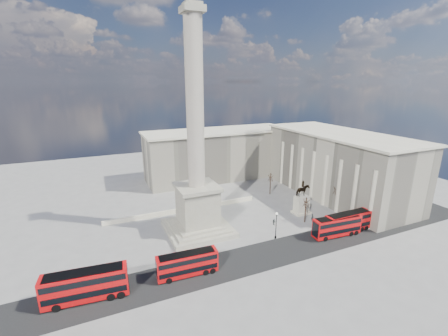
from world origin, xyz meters
name	(u,v)px	position (x,y,z in m)	size (l,w,h in m)	color
ground	(206,240)	(0.00, 0.00, 0.00)	(180.00, 180.00, 0.00)	gray
asphalt_road	(249,259)	(5.00, -10.00, 0.00)	(120.00, 9.00, 0.01)	black
nelsons_column	(197,176)	(0.00, 5.00, 12.92)	(14.00, 14.00, 49.85)	#A5A08A
balustrade_wall	(184,210)	(0.00, 16.00, 0.55)	(40.00, 0.60, 1.10)	beige
building_east	(338,164)	(45.00, 10.00, 9.32)	(19.00, 46.00, 18.60)	#BBB499
building_northeast	(219,154)	(20.00, 40.00, 8.32)	(51.00, 17.00, 16.60)	#BBB499
red_bus_a	(86,285)	(-22.98, -9.58, 2.63)	(12.55, 3.97, 5.00)	red
red_bus_b	(188,264)	(-6.98, -9.92, 2.24)	(10.66, 3.01, 4.28)	red
red_bus_c	(337,226)	(26.82, -9.69, 2.35)	(11.20, 3.41, 4.47)	red
red_bus_d	(348,222)	(30.38, -9.30, 2.42)	(11.40, 2.76, 4.62)	red
victorian_lamp	(276,223)	(14.08, -5.24, 3.55)	(0.52, 0.52, 6.03)	black
equestrian_statue	(302,202)	(27.11, 2.97, 3.10)	(4.27, 3.21, 8.83)	beige
bare_tree_near	(336,189)	(36.26, 0.90, 5.96)	(1.73, 1.73, 7.57)	#332319
bare_tree_mid	(306,202)	(24.77, -1.53, 5.23)	(1.75, 1.75, 6.64)	#332319
bare_tree_far	(271,177)	(27.13, 17.75, 5.45)	(1.69, 1.69, 6.92)	#332319
pedestrian_walking	(312,217)	(26.91, -1.65, 0.93)	(0.68, 0.44, 1.86)	#242A29
pedestrian_standing	(332,225)	(28.55, -6.50, 0.85)	(0.83, 0.64, 1.70)	#242A29
pedestrian_crossing	(274,222)	(17.14, 0.14, 0.79)	(0.93, 0.39, 1.59)	#242A29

